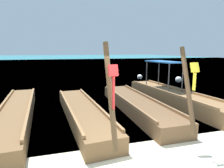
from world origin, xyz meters
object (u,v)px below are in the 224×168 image
(longtail_boat_turquoise_ribbon, at_px, (172,96))
(mooring_buoy_far, at_px, (179,80))
(longtail_boat_green_ribbon, at_px, (16,114))
(longtail_boat_red_ribbon, at_px, (82,112))
(longtail_boat_yellow_ribbon, at_px, (136,105))
(mooring_buoy_near, at_px, (140,77))

(longtail_boat_turquoise_ribbon, xyz_separation_m, mooring_buoy_far, (4.12, 5.40, -0.11))
(longtail_boat_green_ribbon, height_order, mooring_buoy_far, longtail_boat_green_ribbon)
(longtail_boat_red_ribbon, distance_m, longtail_boat_yellow_ribbon, 2.44)
(longtail_boat_red_ribbon, relative_size, mooring_buoy_near, 14.05)
(mooring_buoy_near, xyz_separation_m, mooring_buoy_far, (2.36, -2.52, 0.02))
(longtail_boat_green_ribbon, bearing_deg, longtail_boat_turquoise_ribbon, 4.80)
(longtail_boat_green_ribbon, relative_size, longtail_boat_red_ribbon, 1.10)
(longtail_boat_yellow_ribbon, bearing_deg, mooring_buoy_near, 65.07)
(mooring_buoy_far, bearing_deg, longtail_boat_green_ribbon, -151.74)
(longtail_boat_green_ribbon, distance_m, longtail_boat_turquoise_ribbon, 7.05)
(longtail_boat_turquoise_ribbon, relative_size, mooring_buoy_far, 14.42)
(longtail_boat_green_ribbon, distance_m, longtail_boat_yellow_ribbon, 4.81)
(mooring_buoy_near, bearing_deg, longtail_boat_red_ribbon, -125.57)
(longtail_boat_green_ribbon, relative_size, mooring_buoy_near, 15.43)
(longtail_boat_turquoise_ribbon, height_order, mooring_buoy_near, longtail_boat_turquoise_ribbon)
(longtail_boat_turquoise_ribbon, bearing_deg, longtail_boat_yellow_ribbon, -164.35)
(longtail_boat_red_ribbon, bearing_deg, longtail_boat_turquoise_ribbon, 12.17)
(mooring_buoy_near, relative_size, mooring_buoy_far, 0.92)
(longtail_boat_yellow_ribbon, bearing_deg, longtail_boat_red_ribbon, -171.11)
(mooring_buoy_near, bearing_deg, longtail_boat_yellow_ribbon, -114.93)
(longtail_boat_yellow_ribbon, height_order, longtail_boat_turquoise_ribbon, longtail_boat_yellow_ribbon)
(longtail_boat_turquoise_ribbon, relative_size, mooring_buoy_near, 15.61)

